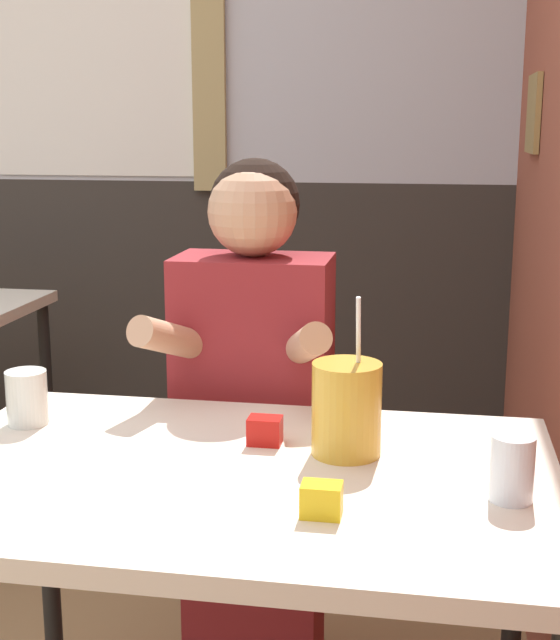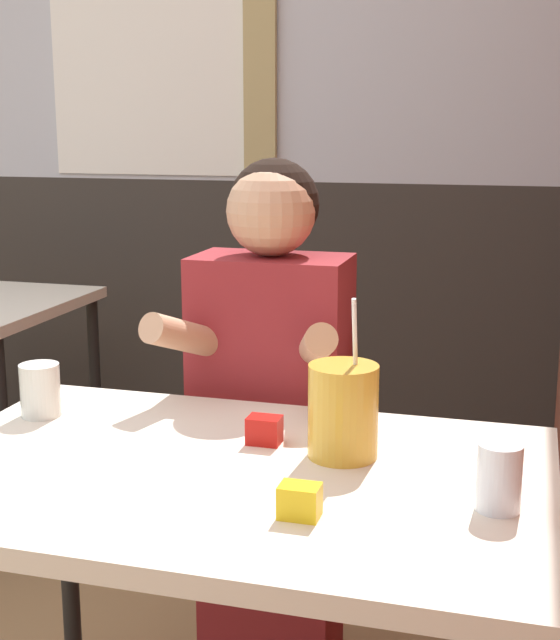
# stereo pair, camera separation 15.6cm
# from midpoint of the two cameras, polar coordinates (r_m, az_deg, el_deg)

# --- Properties ---
(back_wall) EXTENTS (5.76, 0.09, 2.70)m
(back_wall) POSITION_cam_midpoint_polar(r_m,az_deg,el_deg) (3.47, -10.45, 13.04)
(back_wall) COLOR silver
(back_wall) RESTS_ON ground_plane
(main_table) EXTENTS (1.07, 0.71, 0.75)m
(main_table) POSITION_cam_midpoint_polar(r_m,az_deg,el_deg) (1.54, -5.80, -11.99)
(main_table) COLOR beige
(main_table) RESTS_ON ground_plane
(person_seated) EXTENTS (0.42, 0.40, 1.24)m
(person_seated) POSITION_cam_midpoint_polar(r_m,az_deg,el_deg) (2.02, -3.91, -6.78)
(person_seated) COLOR maroon
(person_seated) RESTS_ON ground_plane
(cocktail_pitcher) EXTENTS (0.12, 0.12, 0.28)m
(cocktail_pitcher) POSITION_cam_midpoint_polar(r_m,az_deg,el_deg) (1.54, 1.38, -5.74)
(cocktail_pitcher) COLOR gold
(cocktail_pitcher) RESTS_ON main_table
(glass_near_pitcher) EXTENTS (0.07, 0.07, 0.10)m
(glass_near_pitcher) POSITION_cam_midpoint_polar(r_m,az_deg,el_deg) (1.40, 11.53, -9.35)
(glass_near_pitcher) COLOR silver
(glass_near_pitcher) RESTS_ON main_table
(glass_center) EXTENTS (0.08, 0.08, 0.10)m
(glass_center) POSITION_cam_midpoint_polar(r_m,az_deg,el_deg) (1.79, -18.34, -4.78)
(glass_center) COLOR silver
(glass_center) RESTS_ON main_table
(condiment_ketchup) EXTENTS (0.06, 0.04, 0.05)m
(condiment_ketchup) POSITION_cam_midpoint_polar(r_m,az_deg,el_deg) (1.61, -3.78, -7.13)
(condiment_ketchup) COLOR #B7140F
(condiment_ketchup) RESTS_ON main_table
(condiment_mustard) EXTENTS (0.06, 0.04, 0.05)m
(condiment_mustard) POSITION_cam_midpoint_polar(r_m,az_deg,el_deg) (1.33, -0.76, -11.51)
(condiment_mustard) COLOR yellow
(condiment_mustard) RESTS_ON main_table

